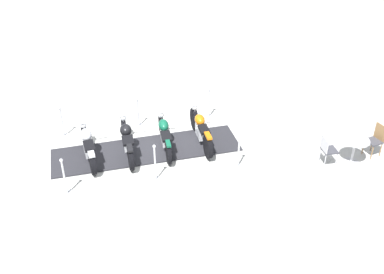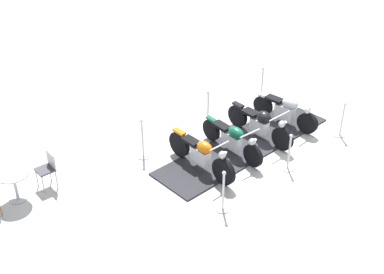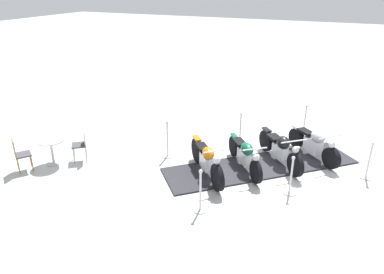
% 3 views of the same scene
% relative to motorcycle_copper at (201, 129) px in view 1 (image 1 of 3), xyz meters
% --- Properties ---
extents(ground_plane, '(80.00, 80.00, 0.00)m').
position_rel_motorcycle_copper_xyz_m(ground_plane, '(1.21, 1.15, -0.50)').
color(ground_plane, silver).
extents(display_platform, '(5.04, 4.82, 0.04)m').
position_rel_motorcycle_copper_xyz_m(display_platform, '(1.21, 1.15, -0.47)').
color(display_platform, '#28282D').
rests_on(display_platform, ground_plane).
extents(motorcycle_copper, '(1.63, 1.81, 1.01)m').
position_rel_motorcycle_copper_xyz_m(motorcycle_copper, '(0.00, 0.00, 0.00)').
color(motorcycle_copper, black).
rests_on(motorcycle_copper, display_platform).
extents(motorcycle_forest, '(1.47, 1.79, 0.90)m').
position_rel_motorcycle_copper_xyz_m(motorcycle_forest, '(0.82, 0.74, -0.01)').
color(motorcycle_forest, black).
rests_on(motorcycle_forest, display_platform).
extents(motorcycle_black, '(1.62, 1.79, 0.96)m').
position_rel_motorcycle_copper_xyz_m(motorcycle_black, '(1.64, 1.50, 0.00)').
color(motorcycle_black, black).
rests_on(motorcycle_black, display_platform).
extents(motorcycle_chrome, '(1.66, 1.55, 0.90)m').
position_rel_motorcycle_copper_xyz_m(motorcycle_chrome, '(2.45, 2.26, -0.01)').
color(motorcycle_chrome, black).
rests_on(motorcycle_chrome, display_platform).
extents(stanchion_left_rear, '(0.34, 0.34, 1.12)m').
position_rel_motorcycle_copper_xyz_m(stanchion_left_rear, '(1.95, 3.81, -0.15)').
color(stanchion_left_rear, silver).
rests_on(stanchion_left_rear, ground_plane).
extents(stanchion_right_front, '(0.34, 0.34, 1.06)m').
position_rel_motorcycle_copper_xyz_m(stanchion_right_front, '(0.46, -1.51, -0.17)').
color(stanchion_right_front, silver).
rests_on(stanchion_right_front, ground_plane).
extents(stanchion_left_front, '(0.34, 0.34, 1.13)m').
position_rel_motorcycle_copper_xyz_m(stanchion_left_front, '(-1.50, 0.62, -0.14)').
color(stanchion_left_front, silver).
rests_on(stanchion_left_front, ground_plane).
extents(stanchion_right_rear, '(0.31, 0.31, 1.04)m').
position_rel_motorcycle_copper_xyz_m(stanchion_right_rear, '(3.92, 1.68, -0.15)').
color(stanchion_right_rear, silver).
rests_on(stanchion_right_rear, ground_plane).
extents(stanchion_right_mid, '(0.36, 0.36, 1.01)m').
position_rel_motorcycle_copper_xyz_m(stanchion_right_mid, '(2.19, 0.09, -0.20)').
color(stanchion_right_mid, silver).
rests_on(stanchion_right_mid, ground_plane).
extents(stanchion_left_mid, '(0.29, 0.29, 1.14)m').
position_rel_motorcycle_copper_xyz_m(stanchion_left_mid, '(0.22, 2.21, -0.09)').
color(stanchion_left_mid, silver).
rests_on(stanchion_left_mid, ground_plane).
extents(cafe_table, '(0.77, 0.77, 0.75)m').
position_rel_motorcycle_copper_xyz_m(cafe_table, '(-4.28, -1.15, 0.07)').
color(cafe_table, '#B7B7BC').
rests_on(cafe_table, ground_plane).
extents(cafe_chair_near_table, '(0.56, 0.56, 0.91)m').
position_rel_motorcycle_copper_xyz_m(cafe_chair_near_table, '(-3.65, -0.63, 0.05)').
color(cafe_chair_near_table, '#B7B7BC').
rests_on(cafe_chair_near_table, ground_plane).
extents(cafe_chair_across_table, '(0.56, 0.56, 0.97)m').
position_rel_motorcycle_copper_xyz_m(cafe_chair_across_table, '(-4.75, -1.83, 0.06)').
color(cafe_chair_across_table, olive).
rests_on(cafe_chair_across_table, ground_plane).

